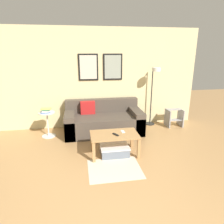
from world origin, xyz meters
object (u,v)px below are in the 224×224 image
at_px(floor_lamp, 154,86).
at_px(remote_control, 116,134).
at_px(cell_phone, 123,131).
at_px(book_stack, 46,110).
at_px(step_stool, 174,117).
at_px(storage_bin, 114,150).
at_px(coffee_table, 114,138).
at_px(side_table, 48,122).
at_px(couch, 103,121).

distance_m(floor_lamp, remote_control, 2.01).
height_order(floor_lamp, cell_phone, floor_lamp).
xyz_separation_m(floor_lamp, book_stack, (-2.71, -0.26, -0.45)).
height_order(remote_control, step_stool, step_stool).
relative_size(storage_bin, cell_phone, 4.01).
bearing_deg(floor_lamp, storage_bin, -133.08).
relative_size(floor_lamp, cell_phone, 11.28).
xyz_separation_m(floor_lamp, step_stool, (0.59, -0.10, -0.86)).
distance_m(book_stack, step_stool, 3.33).
height_order(floor_lamp, remote_control, floor_lamp).
xyz_separation_m(coffee_table, remote_control, (0.02, -0.05, 0.09)).
bearing_deg(side_table, remote_control, -38.82).
distance_m(side_table, remote_control, 1.83).
relative_size(side_table, book_stack, 2.43).
relative_size(coffee_table, floor_lamp, 0.59).
bearing_deg(cell_phone, storage_bin, -150.61).
relative_size(side_table, cell_phone, 4.32).
xyz_separation_m(side_table, cell_phone, (1.60, -1.01, 0.07)).
relative_size(couch, book_stack, 7.58).
distance_m(storage_bin, step_stool, 2.28).
bearing_deg(storage_bin, couch, 93.17).
bearing_deg(cell_phone, remote_control, -142.70).
bearing_deg(side_table, step_stool, 2.65).
relative_size(couch, remote_control, 12.57).
bearing_deg(side_table, floor_lamp, 5.40).
height_order(storage_bin, book_stack, book_stack).
xyz_separation_m(side_table, book_stack, (-0.01, -0.00, 0.29)).
xyz_separation_m(side_table, step_stool, (3.29, 0.15, -0.11)).
bearing_deg(remote_control, floor_lamp, 17.10).
height_order(coffee_table, remote_control, remote_control).
relative_size(book_stack, cell_phone, 1.78).
bearing_deg(storage_bin, step_stool, 34.16).
bearing_deg(cell_phone, step_stool, 32.87).
distance_m(couch, book_stack, 1.40).
relative_size(book_stack, step_stool, 0.54).
xyz_separation_m(book_stack, step_stool, (3.30, 0.16, -0.40)).
distance_m(cell_phone, step_stool, 2.06).
bearing_deg(coffee_table, step_stool, 33.72).
distance_m(couch, step_stool, 1.95).
relative_size(storage_bin, remote_control, 3.75).
distance_m(couch, cell_phone, 1.13).
distance_m(floor_lamp, book_stack, 2.76).
distance_m(book_stack, remote_control, 1.85).
height_order(remote_control, cell_phone, remote_control).
height_order(coffee_table, cell_phone, cell_phone).
xyz_separation_m(book_stack, remote_control, (1.44, -1.15, -0.22)).
xyz_separation_m(storage_bin, remote_control, (0.02, -0.02, 0.34)).
bearing_deg(couch, storage_bin, -86.83).
distance_m(coffee_table, floor_lamp, 2.02).
xyz_separation_m(couch, cell_phone, (0.26, -1.09, 0.15)).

